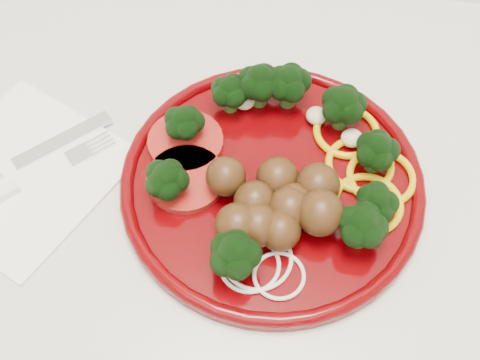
# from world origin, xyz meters

# --- Properties ---
(counter) EXTENTS (2.40, 0.60, 0.90)m
(counter) POSITION_xyz_m (0.00, 1.70, 0.45)
(counter) COLOR silver
(counter) RESTS_ON ground
(plate) EXTENTS (0.30, 0.30, 0.06)m
(plate) POSITION_xyz_m (0.07, 1.69, 0.92)
(plate) COLOR #470103
(plate) RESTS_ON counter
(napkin) EXTENTS (0.23, 0.23, 0.00)m
(napkin) POSITION_xyz_m (-0.19, 1.66, 0.90)
(napkin) COLOR white
(napkin) RESTS_ON counter
(fork) EXTENTS (0.14, 0.14, 0.01)m
(fork) POSITION_xyz_m (-0.19, 1.63, 0.91)
(fork) COLOR white
(fork) RESTS_ON napkin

